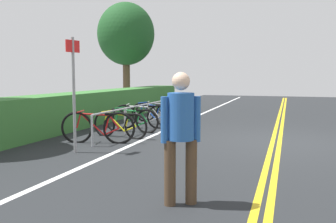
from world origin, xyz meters
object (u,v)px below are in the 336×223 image
(bike_rack, at_px, (138,111))
(sign_post_near, at_px, (74,84))
(pedestrian, at_px, (181,130))
(bicycle_1, at_px, (120,125))
(bicycle_3, at_px, (142,117))
(bicycle_5, at_px, (161,112))
(bicycle_4, at_px, (152,114))
(tree_mid, at_px, (126,35))
(bicycle_2, at_px, (131,120))
(bicycle_0, at_px, (98,127))

(bike_rack, bearing_deg, sign_post_near, 179.69)
(sign_post_near, bearing_deg, pedestrian, -127.46)
(bicycle_1, distance_m, pedestrian, 5.05)
(bicycle_3, bearing_deg, bicycle_1, -177.45)
(bicycle_1, height_order, bicycle_5, bicycle_5)
(pedestrian, xyz_separation_m, sign_post_near, (2.21, 2.89, 0.48))
(bicycle_3, xyz_separation_m, bicycle_4, (0.84, -0.01, -0.01))
(pedestrian, height_order, tree_mid, tree_mid)
(bicycle_3, relative_size, bicycle_5, 1.03)
(bicycle_1, height_order, pedestrian, pedestrian)
(bicycle_2, distance_m, tree_mid, 8.16)
(pedestrian, bearing_deg, sign_post_near, 52.54)
(bicycle_5, height_order, tree_mid, tree_mid)
(bicycle_5, distance_m, tree_mid, 6.23)
(bicycle_1, relative_size, tree_mid, 0.33)
(bicycle_5, bearing_deg, pedestrian, -158.84)
(bicycle_4, distance_m, sign_post_near, 4.55)
(bicycle_3, bearing_deg, bicycle_2, 179.02)
(bicycle_0, height_order, sign_post_near, sign_post_near)
(bike_rack, distance_m, bicycle_2, 0.43)
(bicycle_0, relative_size, bicycle_5, 1.03)
(bicycle_0, distance_m, bicycle_4, 3.35)
(bicycle_2, relative_size, bicycle_3, 0.95)
(bicycle_5, distance_m, pedestrian, 8.13)
(bicycle_4, height_order, sign_post_near, sign_post_near)
(bicycle_2, distance_m, sign_post_near, 3.04)
(bicycle_1, height_order, tree_mid, tree_mid)
(bicycle_3, distance_m, tree_mid, 7.55)
(bicycle_3, bearing_deg, pedestrian, -153.48)
(bicycle_2, xyz_separation_m, pedestrian, (-5.06, -2.91, 0.59))
(pedestrian, bearing_deg, tree_mid, 27.51)
(bicycle_1, height_order, sign_post_near, sign_post_near)
(tree_mid, bearing_deg, bicycle_5, -142.87)
(bike_rack, xyz_separation_m, bicycle_1, (-1.28, -0.05, -0.23))
(bicycle_5, relative_size, sign_post_near, 0.72)
(bicycle_1, xyz_separation_m, tree_mid, (7.69, 3.35, 3.16))
(bicycle_0, bearing_deg, bicycle_2, -1.85)
(bicycle_0, distance_m, tree_mid, 9.65)
(tree_mid, bearing_deg, pedestrian, -152.49)
(bicycle_0, height_order, pedestrian, pedestrian)
(tree_mid, bearing_deg, bike_rack, -152.80)
(bike_rack, distance_m, sign_post_near, 3.32)
(bicycle_2, height_order, bicycle_5, bicycle_5)
(bicycle_2, height_order, bicycle_3, bicycle_3)
(bicycle_2, bearing_deg, bicycle_4, -0.88)
(bicycle_0, bearing_deg, bicycle_5, -0.52)
(bicycle_2, xyz_separation_m, sign_post_near, (-2.85, -0.02, 1.07))
(bicycle_2, bearing_deg, bicycle_1, -174.63)
(bicycle_5, bearing_deg, sign_post_near, -179.60)
(bicycle_5, height_order, sign_post_near, sign_post_near)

